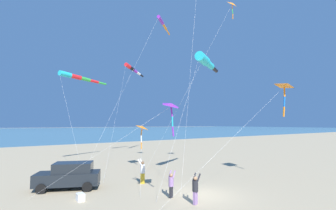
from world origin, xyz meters
TOP-DOWN VIEW (x-y plane):
  - ground_plane at (0.00, 0.00)m, footprint 600.00×600.00m
  - ocean_water_strip at (-165.00, 0.00)m, footprint 240.00×600.00m
  - parked_car at (-6.39, -6.79)m, footprint 3.47×4.68m
  - cooler_box at (-3.29, -6.84)m, footprint 0.62×0.42m
  - person_adult_flyer at (1.19, -1.59)m, footprint 0.50×0.59m
  - person_child_green_jacket at (-4.79, -1.78)m, footprint 0.68×0.64m
  - person_child_grey_jacket at (-0.62, -2.02)m, footprint 0.53×0.59m
  - kite_delta_magenta_far_left at (-10.73, 1.43)m, footprint 10.05×5.99m
  - kite_windsock_long_streamer_right at (-13.88, 6.08)m, footprint 8.50×14.91m
  - kite_delta_checkered_midright at (0.48, -2.79)m, footprint 6.46×7.38m
  - kite_delta_green_low_center at (1.09, 8.46)m, footprint 2.14×13.81m
  - kite_windsock_black_fish_shape at (-2.39, 2.82)m, footprint 3.89×9.22m
  - kite_windsock_long_streamer_left at (-16.14, -3.93)m, footprint 10.75×6.40m
  - kite_windsock_white_trailing at (-19.73, 4.62)m, footprint 14.95×11.64m
  - kite_delta_small_distant at (-2.76, 6.65)m, footprint 5.24×7.35m

SIDE VIEW (x-z plane):
  - ground_plane at x=0.00m, z-range 0.00..0.00m
  - ocean_water_strip at x=-165.00m, z-range 0.00..0.01m
  - cooler_box at x=-3.29m, z-range 0.00..0.42m
  - person_child_grey_jacket at x=-0.62m, z-range 0.07..1.72m
  - person_adult_flyer at x=1.19m, z-range 0.08..1.81m
  - parked_car at x=-6.39m, z-range 0.03..1.88m
  - person_child_green_jacket at x=-4.79m, z-range 0.08..1.96m
  - kite_delta_magenta_far_left at x=-10.73m, z-range 1.90..6.46m
  - kite_delta_checkered_midright at x=0.48m, z-range 2.68..8.63m
  - kite_delta_green_low_center at x=1.09m, z-range 3.70..11.85m
  - kite_windsock_black_fish_shape at x=-2.39m, z-range 4.67..14.82m
  - kite_windsock_long_streamer_left at x=-16.14m, z-range 4.76..14.98m
  - kite_windsock_white_trailing at x=-19.73m, z-range 6.04..19.24m
  - kite_delta_small_distant at x=-2.76m, z-range 7.74..24.07m
  - kite_windsock_long_streamer_right at x=-13.88m, z-range 8.76..26.92m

